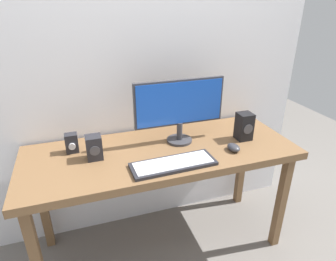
% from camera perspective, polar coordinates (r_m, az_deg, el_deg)
% --- Properties ---
extents(ground_plane, '(6.00, 6.00, 0.00)m').
position_cam_1_polar(ground_plane, '(2.24, -1.11, -21.16)').
color(ground_plane, slate).
extents(wall_back, '(2.34, 0.04, 3.00)m').
position_cam_1_polar(wall_back, '(1.89, -4.97, 21.50)').
color(wall_back, silver).
rests_on(wall_back, ground_plane).
extents(desk, '(1.64, 0.63, 0.76)m').
position_cam_1_polar(desk, '(1.80, -1.29, -5.82)').
color(desk, brown).
rests_on(desk, ground_plane).
extents(monitor, '(0.57, 0.16, 0.40)m').
position_cam_1_polar(monitor, '(1.78, 2.27, 4.74)').
color(monitor, '#333338').
rests_on(monitor, desk).
extents(keyboard_primary, '(0.47, 0.18, 0.02)m').
position_cam_1_polar(keyboard_primary, '(1.60, 1.06, -6.58)').
color(keyboard_primary, '#232328').
rests_on(keyboard_primary, desk).
extents(mouse, '(0.07, 0.10, 0.04)m').
position_cam_1_polar(mouse, '(1.79, 12.74, -3.27)').
color(mouse, '#333338').
rests_on(mouse, desk).
extents(speaker_right, '(0.09, 0.10, 0.18)m').
position_cam_1_polar(speaker_right, '(1.92, 14.71, 0.79)').
color(speaker_right, black).
rests_on(speaker_right, desk).
extents(speaker_left, '(0.09, 0.08, 0.14)m').
position_cam_1_polar(speaker_left, '(1.69, -14.30, -3.26)').
color(speaker_left, '#232328').
rests_on(speaker_left, desk).
extents(audio_controller, '(0.07, 0.07, 0.12)m').
position_cam_1_polar(audio_controller, '(1.80, -18.36, -2.37)').
color(audio_controller, '#232328').
rests_on(audio_controller, desk).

